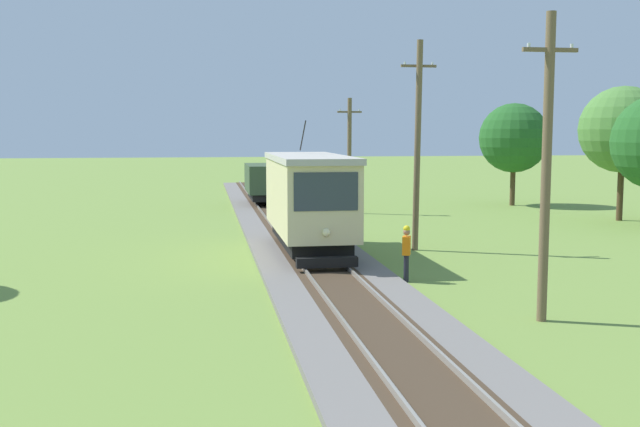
{
  "coord_description": "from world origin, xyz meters",
  "views": [
    {
      "loc": [
        -3.93,
        -6.5,
        4.72
      ],
      "look_at": [
        0.41,
        21.21,
        1.63
      ],
      "focal_mm": 42.26,
      "sensor_mm": 36.0,
      "label": 1
    }
  ],
  "objects": [
    {
      "name": "freight_car",
      "position": [
        0.0,
        40.28,
        1.56
      ],
      "size": [
        2.4,
        5.2,
        2.31
      ],
      "color": "#384C33",
      "rests_on": "rail_right"
    },
    {
      "name": "utility_pole_near_tram",
      "position": [
        4.37,
        10.79,
        3.88
      ],
      "size": [
        1.4,
        0.26,
        7.56
      ],
      "color": "brown",
      "rests_on": "ground"
    },
    {
      "name": "tree_right_far",
      "position": [
        17.81,
        30.05,
        4.78
      ],
      "size": [
        4.51,
        4.51,
        7.05
      ],
      "color": "#4C3823",
      "rests_on": "ground"
    },
    {
      "name": "utility_pole_mid",
      "position": [
        4.37,
        21.95,
        4.19
      ],
      "size": [
        1.4,
        0.56,
        8.19
      ],
      "color": "brown",
      "rests_on": "ground"
    },
    {
      "name": "red_tram",
      "position": [
        0.0,
        21.31,
        2.19
      ],
      "size": [
        2.6,
        8.54,
        4.79
      ],
      "color": "beige",
      "rests_on": "rail_right"
    },
    {
      "name": "tree_right_near",
      "position": [
        15.51,
        38.61,
        4.26
      ],
      "size": [
        4.36,
        4.36,
        6.45
      ],
      "color": "#4C3823",
      "rests_on": "ground"
    },
    {
      "name": "track_worker",
      "position": [
        2.34,
        16.05,
        0.98
      ],
      "size": [
        0.36,
        0.44,
        1.78
      ],
      "rotation": [
        0.0,
        0.0,
        -0.35
      ],
      "color": "black",
      "rests_on": "ground"
    },
    {
      "name": "utility_pole_far",
      "position": [
        4.37,
        35.69,
        3.38
      ],
      "size": [
        1.4,
        0.34,
        6.57
      ],
      "color": "brown",
      "rests_on": "ground"
    },
    {
      "name": "gravel_pile",
      "position": [
        3.67,
        44.87,
        0.44
      ],
      "size": [
        2.55,
        2.55,
        0.88
      ],
      "primitive_type": "cone",
      "color": "#9E998E",
      "rests_on": "ground"
    }
  ]
}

